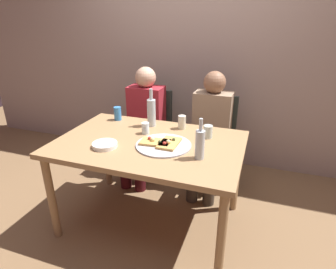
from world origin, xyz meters
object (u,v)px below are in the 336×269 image
object	(u,v)px
wine_bottle	(151,112)
chair_right	(212,134)
guest_in_beanie	(210,128)
pizza_slice_extra	(155,142)
beer_bottle	(200,144)
wine_glass	(145,128)
tumbler_near	(182,122)
soda_can	(118,113)
plate_stack	(105,145)
chair_left	(149,126)
dining_table	(149,151)
pizza_slice_last	(169,143)
pizza_tray	(164,145)
tumbler_far	(208,132)
guest_in_sweater	(143,120)

from	to	relation	value
wine_bottle	chair_right	distance (m)	0.80
wine_bottle	guest_in_beanie	size ratio (longest dim) A/B	0.28
pizza_slice_extra	beer_bottle	world-z (taller)	beer_bottle
wine_glass	guest_in_beanie	bearing A→B (deg)	53.78
wine_bottle	wine_glass	bearing A→B (deg)	-84.08
wine_glass	tumbler_near	bearing A→B (deg)	38.91
soda_can	plate_stack	world-z (taller)	soda_can
wine_bottle	chair_left	distance (m)	0.71
dining_table	wine_bottle	world-z (taller)	wine_bottle
pizza_slice_last	beer_bottle	world-z (taller)	beer_bottle
pizza_tray	guest_in_beanie	distance (m)	0.78
pizza_tray	tumbler_near	size ratio (longest dim) A/B	3.58
pizza_slice_extra	guest_in_beanie	distance (m)	0.81
beer_bottle	chair_left	bearing A→B (deg)	128.23
soda_can	dining_table	bearing A→B (deg)	-37.78
beer_bottle	plate_stack	xyz separation A→B (m)	(-0.69, -0.05, -0.09)
wine_bottle	chair_right	size ratio (longest dim) A/B	0.36
beer_bottle	chair_left	xyz separation A→B (m)	(-0.79, 1.00, -0.35)
tumbler_far	chair_right	world-z (taller)	chair_right
tumbler_far	soda_can	xyz separation A→B (m)	(-0.86, 0.13, 0.01)
wine_bottle	beer_bottle	size ratio (longest dim) A/B	1.15
soda_can	chair_right	xyz separation A→B (m)	(0.79, 0.51, -0.30)
chair_left	plate_stack	bearing A→B (deg)	95.28
pizza_tray	pizza_slice_extra	distance (m)	0.07
pizza_tray	guest_in_beanie	size ratio (longest dim) A/B	0.35
wine_glass	chair_right	size ratio (longest dim) A/B	0.10
tumbler_far	guest_in_sweater	xyz separation A→B (m)	(-0.77, 0.49, -0.16)
tumbler_far	wine_glass	distance (m)	0.50
chair_right	dining_table	bearing A→B (deg)	68.90
chair_left	wine_bottle	bearing A→B (deg)	115.27
wine_glass	pizza_tray	bearing A→B (deg)	-38.13
tumbler_near	wine_glass	xyz separation A→B (m)	(-0.25, -0.20, -0.01)
guest_in_sweater	tumbler_near	bearing A→B (deg)	144.45
pizza_slice_extra	wine_glass	size ratio (longest dim) A/B	2.47
pizza_slice_last	tumbler_near	size ratio (longest dim) A/B	1.93
pizza_tray	beer_bottle	size ratio (longest dim) A/B	1.45
tumbler_far	chair_right	bearing A→B (deg)	96.37
tumbler_far	wine_glass	world-z (taller)	tumbler_far
chair_left	beer_bottle	bearing A→B (deg)	128.23
pizza_tray	wine_bottle	bearing A→B (deg)	124.22
soda_can	plate_stack	bearing A→B (deg)	-71.02
pizza_slice_extra	wine_bottle	bearing A→B (deg)	115.79
tumbler_far	guest_in_beanie	bearing A→B (deg)	98.30
wine_bottle	chair_left	xyz separation A→B (m)	(-0.26, 0.55, -0.37)
beer_bottle	guest_in_sweater	world-z (taller)	guest_in_sweater
dining_table	chair_left	world-z (taller)	chair_left
wine_glass	soda_can	distance (m)	0.43
pizza_slice_last	wine_bottle	bearing A→B (deg)	129.40
chair_left	chair_right	distance (m)	0.70
dining_table	guest_in_beanie	size ratio (longest dim) A/B	1.21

